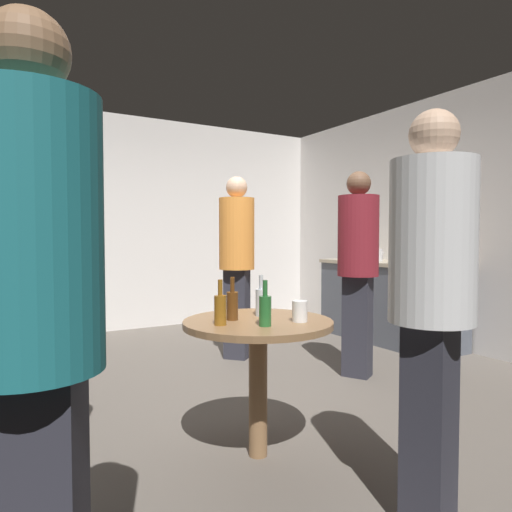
{
  "coord_description": "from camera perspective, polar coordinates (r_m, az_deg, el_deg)",
  "views": [
    {
      "loc": [
        -1.61,
        -3.22,
        1.18
      ],
      "look_at": [
        0.31,
        0.06,
        1.02
      ],
      "focal_mm": 32.26,
      "sensor_mm": 36.0,
      "label": 1
    }
  ],
  "objects": [
    {
      "name": "beer_bottle_clear",
      "position": [
        2.59,
        0.63,
        -5.62
      ],
      "size": [
        0.06,
        0.06,
        0.23
      ],
      "color": "silver",
      "rests_on": "foreground_table"
    },
    {
      "name": "kettle",
      "position": [
        5.44,
        14.57,
        0.15
      ],
      "size": [
        0.24,
        0.17,
        0.18
      ],
      "color": "#B2B2B7",
      "rests_on": "kitchen_counter"
    },
    {
      "name": "wall_back",
      "position": [
        6.07,
        -15.04,
        3.95
      ],
      "size": [
        5.32,
        0.06,
        2.7
      ],
      "primitive_type": "cube",
      "color": "silver",
      "rests_on": "ground_plane"
    },
    {
      "name": "beer_bottle_amber",
      "position": [
        2.33,
        -4.45,
        -6.52
      ],
      "size": [
        0.06,
        0.06,
        0.23
      ],
      "color": "#8C5919",
      "rests_on": "foreground_table"
    },
    {
      "name": "beer_bottle_green",
      "position": [
        2.3,
        1.14,
        -6.64
      ],
      "size": [
        0.06,
        0.06,
        0.23
      ],
      "color": "#26662D",
      "rests_on": "foreground_table"
    },
    {
      "name": "ground_plane",
      "position": [
        3.8,
        -3.78,
        -16.45
      ],
      "size": [
        5.2,
        5.2,
        0.1
      ],
      "primitive_type": "cube",
      "color": "#5B544C"
    },
    {
      "name": "person_in_maroon_shirt",
      "position": [
        3.95,
        12.54,
        -0.09
      ],
      "size": [
        0.46,
        0.46,
        1.72
      ],
      "rotation": [
        0.0,
        0.0,
        -2.64
      ],
      "color": "#2D2D38",
      "rests_on": "ground_plane"
    },
    {
      "name": "wine_bottle_on_counter",
      "position": [
        5.06,
        19.42,
        0.45
      ],
      "size": [
        0.08,
        0.08,
        0.31
      ],
      "color": "#3F141E",
      "rests_on": "kitchen_counter"
    },
    {
      "name": "foreground_table",
      "position": [
        2.5,
        0.25,
        -10.32
      ],
      "size": [
        0.8,
        0.8,
        0.73
      ],
      "color": "olive",
      "rests_on": "ground_plane"
    },
    {
      "name": "wall_side_right",
      "position": [
        5.33,
        22.45,
        4.07
      ],
      "size": [
        0.06,
        5.2,
        2.7
      ],
      "primitive_type": "cube",
      "color": "silver",
      "rests_on": "ground_plane"
    },
    {
      "name": "beer_bottle_brown",
      "position": [
        2.47,
        -2.95,
        -6.02
      ],
      "size": [
        0.06,
        0.06,
        0.23
      ],
      "color": "#593314",
      "rests_on": "foreground_table"
    },
    {
      "name": "person_in_orange_shirt",
      "position": [
        4.43,
        -2.4,
        0.49
      ],
      "size": [
        0.48,
        0.48,
        1.75
      ],
      "rotation": [
        0.0,
        0.0,
        -2.41
      ],
      "color": "#2D2D38",
      "rests_on": "ground_plane"
    },
    {
      "name": "kitchen_counter",
      "position": [
        5.4,
        16.13,
        -5.42
      ],
      "size": [
        0.64,
        1.7,
        0.9
      ],
      "color": "#4C515B",
      "rests_on": "ground_plane"
    },
    {
      "name": "person_in_black_shirt",
      "position": [
        2.34,
        -27.92,
        -3.47
      ],
      "size": [
        0.41,
        0.41,
        1.63
      ],
      "rotation": [
        0.0,
        0.0,
        0.23
      ],
      "color": "#2D2D38",
      "rests_on": "ground_plane"
    },
    {
      "name": "person_in_white_shirt",
      "position": [
        1.99,
        20.95,
        -3.3
      ],
      "size": [
        0.43,
        0.43,
        1.69
      ],
      "rotation": [
        0.0,
        0.0,
        1.91
      ],
      "color": "#2D2D38",
      "rests_on": "ground_plane"
    },
    {
      "name": "plastic_cup_white",
      "position": [
        2.43,
        5.45,
        -6.84
      ],
      "size": [
        0.08,
        0.08,
        0.11
      ],
      "primitive_type": "cylinder",
      "color": "white",
      "rests_on": "foreground_table"
    },
    {
      "name": "person_in_teal_shirt",
      "position": [
        1.25,
        -25.99,
        -5.63
      ],
      "size": [
        0.45,
        0.45,
        1.72
      ],
      "rotation": [
        0.0,
        0.0,
        1.16
      ],
      "color": "#2D2D38",
      "rests_on": "ground_plane"
    }
  ]
}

